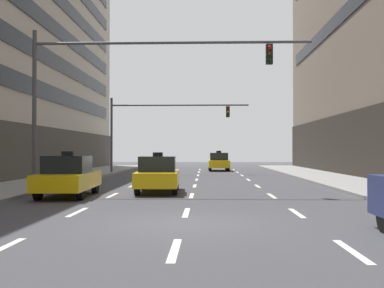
{
  "coord_description": "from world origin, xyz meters",
  "views": [
    {
      "loc": [
        0.57,
        -11.31,
        1.81
      ],
      "look_at": [
        -0.45,
        22.42,
        2.29
      ],
      "focal_mm": 42.81,
      "sensor_mm": 36.0,
      "label": 1
    }
  ],
  "objects": [
    {
      "name": "ground_plane",
      "position": [
        0.0,
        0.0,
        0.0
      ],
      "size": [
        120.0,
        120.0,
        0.0
      ],
      "primitive_type": "plane",
      "color": "#424247"
    },
    {
      "name": "lane_stripe_l1_s3",
      "position": [
        -3.19,
        -3.0,
        0.0
      ],
      "size": [
        0.16,
        2.0,
        0.01
      ],
      "primitive_type": "cube",
      "color": "silver",
      "rests_on": "ground"
    },
    {
      "name": "lane_stripe_l1_s4",
      "position": [
        -3.19,
        2.0,
        0.0
      ],
      "size": [
        0.16,
        2.0,
        0.01
      ],
      "primitive_type": "cube",
      "color": "silver",
      "rests_on": "ground"
    },
    {
      "name": "lane_stripe_l1_s5",
      "position": [
        -3.19,
        7.0,
        0.0
      ],
      "size": [
        0.16,
        2.0,
        0.01
      ],
      "primitive_type": "cube",
      "color": "silver",
      "rests_on": "ground"
    },
    {
      "name": "lane_stripe_l1_s6",
      "position": [
        -3.19,
        12.0,
        0.0
      ],
      "size": [
        0.16,
        2.0,
        0.01
      ],
      "primitive_type": "cube",
      "color": "silver",
      "rests_on": "ground"
    },
    {
      "name": "lane_stripe_l1_s7",
      "position": [
        -3.19,
        17.0,
        0.0
      ],
      "size": [
        0.16,
        2.0,
        0.01
      ],
      "primitive_type": "cube",
      "color": "silver",
      "rests_on": "ground"
    },
    {
      "name": "lane_stripe_l1_s8",
      "position": [
        -3.19,
        22.0,
        0.0
      ],
      "size": [
        0.16,
        2.0,
        0.01
      ],
      "primitive_type": "cube",
      "color": "silver",
      "rests_on": "ground"
    },
    {
      "name": "lane_stripe_l1_s9",
      "position": [
        -3.19,
        27.0,
        0.0
      ],
      "size": [
        0.16,
        2.0,
        0.01
      ],
      "primitive_type": "cube",
      "color": "silver",
      "rests_on": "ground"
    },
    {
      "name": "lane_stripe_l1_s10",
      "position": [
        -3.19,
        32.0,
        0.0
      ],
      "size": [
        0.16,
        2.0,
        0.01
      ],
      "primitive_type": "cube",
      "color": "silver",
      "rests_on": "ground"
    },
    {
      "name": "lane_stripe_l2_s3",
      "position": [
        0.0,
        -3.0,
        0.0
      ],
      "size": [
        0.16,
        2.0,
        0.01
      ],
      "primitive_type": "cube",
      "color": "silver",
      "rests_on": "ground"
    },
    {
      "name": "lane_stripe_l2_s4",
      "position": [
        0.0,
        2.0,
        0.0
      ],
      "size": [
        0.16,
        2.0,
        0.01
      ],
      "primitive_type": "cube",
      "color": "silver",
      "rests_on": "ground"
    },
    {
      "name": "lane_stripe_l2_s5",
      "position": [
        0.0,
        7.0,
        0.0
      ],
      "size": [
        0.16,
        2.0,
        0.01
      ],
      "primitive_type": "cube",
      "color": "silver",
      "rests_on": "ground"
    },
    {
      "name": "lane_stripe_l2_s6",
      "position": [
        0.0,
        12.0,
        0.0
      ],
      "size": [
        0.16,
        2.0,
        0.01
      ],
      "primitive_type": "cube",
      "color": "silver",
      "rests_on": "ground"
    },
    {
      "name": "lane_stripe_l2_s7",
      "position": [
        0.0,
        17.0,
        0.0
      ],
      "size": [
        0.16,
        2.0,
        0.01
      ],
      "primitive_type": "cube",
      "color": "silver",
      "rests_on": "ground"
    },
    {
      "name": "lane_stripe_l2_s8",
      "position": [
        0.0,
        22.0,
        0.0
      ],
      "size": [
        0.16,
        2.0,
        0.01
      ],
      "primitive_type": "cube",
      "color": "silver",
      "rests_on": "ground"
    },
    {
      "name": "lane_stripe_l2_s9",
      "position": [
        0.0,
        27.0,
        0.0
      ],
      "size": [
        0.16,
        2.0,
        0.01
      ],
      "primitive_type": "cube",
      "color": "silver",
      "rests_on": "ground"
    },
    {
      "name": "lane_stripe_l2_s10",
      "position": [
        0.0,
        32.0,
        0.0
      ],
      "size": [
        0.16,
        2.0,
        0.01
      ],
      "primitive_type": "cube",
      "color": "silver",
      "rests_on": "ground"
    },
    {
      "name": "lane_stripe_l3_s3",
      "position": [
        3.19,
        -3.0,
        0.0
      ],
      "size": [
        0.16,
        2.0,
        0.01
      ],
      "primitive_type": "cube",
      "color": "silver",
      "rests_on": "ground"
    },
    {
      "name": "lane_stripe_l3_s4",
      "position": [
        3.19,
        2.0,
        0.0
      ],
      "size": [
        0.16,
        2.0,
        0.01
      ],
      "primitive_type": "cube",
      "color": "silver",
      "rests_on": "ground"
    },
    {
      "name": "lane_stripe_l3_s5",
      "position": [
        3.19,
        7.0,
        0.0
      ],
      "size": [
        0.16,
        2.0,
        0.01
      ],
      "primitive_type": "cube",
      "color": "silver",
      "rests_on": "ground"
    },
    {
      "name": "lane_stripe_l3_s6",
      "position": [
        3.19,
        12.0,
        0.0
      ],
      "size": [
        0.16,
        2.0,
        0.01
      ],
      "primitive_type": "cube",
      "color": "silver",
      "rests_on": "ground"
    },
    {
      "name": "lane_stripe_l3_s7",
      "position": [
        3.19,
        17.0,
        0.0
      ],
      "size": [
        0.16,
        2.0,
        0.01
      ],
      "primitive_type": "cube",
      "color": "silver",
      "rests_on": "ground"
    },
    {
      "name": "lane_stripe_l3_s8",
      "position": [
        3.19,
        22.0,
        0.0
      ],
      "size": [
        0.16,
        2.0,
        0.01
      ],
      "primitive_type": "cube",
      "color": "silver",
      "rests_on": "ground"
    },
    {
      "name": "lane_stripe_l3_s9",
      "position": [
        3.19,
        27.0,
        0.0
      ],
      "size": [
        0.16,
        2.0,
        0.01
      ],
      "primitive_type": "cube",
      "color": "silver",
      "rests_on": "ground"
    },
    {
      "name": "lane_stripe_l3_s10",
      "position": [
        3.19,
        32.0,
        0.0
      ],
      "size": [
        0.16,
        2.0,
        0.01
      ],
      "primitive_type": "cube",
      "color": "silver",
      "rests_on": "ground"
    },
    {
      "name": "taxi_driving_0",
      "position": [
        -4.81,
        6.43,
        0.79
      ],
      "size": [
        1.96,
        4.34,
        1.78
      ],
      "color": "black",
      "rests_on": "ground"
    },
    {
      "name": "taxi_driving_1",
      "position": [
        1.71,
        29.48,
        0.79
      ],
      "size": [
        1.85,
        4.3,
        1.78
      ],
      "color": "black",
      "rests_on": "ground"
    },
    {
      "name": "taxi_driving_2",
      "position": [
        -1.49,
        8.34,
        0.77
      ],
      "size": [
        1.9,
        4.22,
        1.73
      ],
      "color": "black",
      "rests_on": "ground"
    },
    {
      "name": "traffic_signal_0",
      "position": [
        -3.07,
        8.04,
        4.96
      ],
      "size": [
        11.9,
        0.34,
        6.83
      ],
      "color": "#4C4C51",
      "rests_on": "sidewalk_left"
    },
    {
      "name": "traffic_signal_1",
      "position": [
        -3.23,
        24.08,
        4.19
      ],
      "size": [
        10.75,
        0.35,
        5.76
      ],
      "color": "#4C4C51",
      "rests_on": "sidewalk_left"
    }
  ]
}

